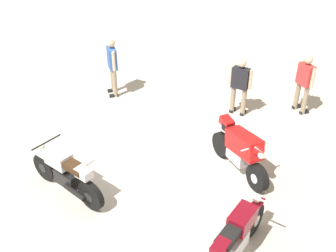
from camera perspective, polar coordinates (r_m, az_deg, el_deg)
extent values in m
plane|color=#B7B2A8|center=(9.44, -6.03, -4.48)|extent=(40.00, 40.00, 0.00)
cylinder|color=black|center=(8.98, -17.23, -5.61)|extent=(0.60, 0.45, 0.64)
cylinder|color=black|center=(8.04, -11.00, -9.75)|extent=(0.60, 0.45, 0.64)
cylinder|color=black|center=(8.98, -17.23, -5.61)|extent=(0.26, 0.24, 0.22)
cylinder|color=black|center=(8.04, -11.00, -9.75)|extent=(0.26, 0.24, 0.22)
cube|color=black|center=(8.40, -14.17, -7.20)|extent=(0.62, 0.54, 0.32)
cube|color=silver|center=(8.29, -15.41, -4.49)|extent=(0.64, 0.58, 0.30)
cube|color=silver|center=(8.78, -17.59, -3.81)|extent=(0.46, 0.38, 0.08)
cube|color=#382314|center=(7.98, -13.43, -5.62)|extent=(0.64, 0.55, 0.12)
cube|color=silver|center=(7.80, -11.99, -6.62)|extent=(0.39, 0.36, 0.18)
cylinder|color=black|center=(8.10, -13.25, -9.23)|extent=(0.52, 0.40, 0.16)
cylinder|color=black|center=(8.38, -17.05, -2.24)|extent=(0.42, 0.60, 0.04)
sphere|color=silver|center=(8.65, -17.71, -2.80)|extent=(0.16, 0.16, 0.16)
cylinder|color=black|center=(7.60, 12.18, -12.98)|extent=(0.43, 0.61, 0.64)
cylinder|color=silver|center=(7.60, 12.18, -12.98)|extent=(0.23, 0.26, 0.22)
cube|color=silver|center=(7.03, 9.52, -16.22)|extent=(0.52, 0.62, 0.32)
cube|color=maroon|center=(6.86, 10.61, -12.95)|extent=(0.56, 0.64, 0.30)
cube|color=maroon|center=(7.36, 12.50, -11.06)|extent=(0.36, 0.46, 0.08)
cube|color=black|center=(6.56, 8.83, -15.19)|extent=(0.53, 0.65, 0.12)
cube|color=maroon|center=(6.39, 7.51, -16.99)|extent=(0.35, 0.39, 0.18)
cylinder|color=silver|center=(6.92, 12.04, -9.84)|extent=(0.62, 0.38, 0.04)
sphere|color=silver|center=(7.21, 12.60, -10.02)|extent=(0.16, 0.16, 0.16)
cylinder|color=black|center=(8.54, 12.69, -7.25)|extent=(0.44, 0.60, 0.60)
cylinder|color=black|center=(9.39, 7.87, -2.57)|extent=(0.49, 0.63, 0.60)
cylinder|color=silver|center=(8.54, 12.69, -7.25)|extent=(0.26, 0.27, 0.21)
cylinder|color=silver|center=(9.39, 7.87, -2.57)|extent=(0.26, 0.27, 0.21)
cube|color=silver|center=(8.92, 10.04, -4.11)|extent=(0.52, 0.62, 0.32)
cube|color=red|center=(8.60, 10.84, -2.51)|extent=(0.81, 1.03, 0.57)
cone|color=red|center=(8.18, 13.00, -3.52)|extent=(0.47, 0.48, 0.39)
cube|color=black|center=(8.82, 9.42, -0.80)|extent=(0.53, 0.65, 0.12)
cube|color=red|center=(8.98, 8.42, 0.58)|extent=(0.36, 0.41, 0.23)
cylinder|color=silver|center=(9.01, 8.07, -0.66)|extent=(0.28, 0.39, 0.17)
cylinder|color=silver|center=(9.08, 8.93, -0.42)|extent=(0.28, 0.39, 0.17)
cylinder|color=silver|center=(8.26, 12.45, -2.90)|extent=(0.62, 0.38, 0.04)
sphere|color=silver|center=(8.16, 13.29, -4.10)|extent=(0.16, 0.16, 0.16)
cylinder|color=gray|center=(12.15, -7.91, 6.73)|extent=(0.17, 0.17, 0.86)
cube|color=black|center=(12.31, -8.05, 5.07)|extent=(0.28, 0.19, 0.08)
cylinder|color=gray|center=(11.84, -7.62, 6.06)|extent=(0.17, 0.17, 0.86)
cube|color=black|center=(12.01, -7.77, 4.36)|extent=(0.28, 0.19, 0.08)
cube|color=#3359A5|center=(11.70, -8.03, 9.62)|extent=(0.38, 0.53, 0.61)
cylinder|color=#D8AD8C|center=(11.95, -8.28, 10.20)|extent=(0.12, 0.12, 0.57)
cylinder|color=#D8AD8C|center=(11.43, -7.79, 9.17)|extent=(0.12, 0.12, 0.57)
sphere|color=#D8AD8C|center=(11.53, -8.20, 11.67)|extent=(0.23, 0.23, 0.23)
cylinder|color=gray|center=(10.99, 10.79, 3.36)|extent=(0.17, 0.17, 0.80)
cube|color=black|center=(11.22, 10.71, 1.88)|extent=(0.20, 0.28, 0.08)
cylinder|color=gray|center=(11.08, 9.27, 3.79)|extent=(0.17, 0.17, 0.80)
cube|color=black|center=(11.31, 9.23, 2.31)|extent=(0.20, 0.28, 0.08)
cube|color=black|center=(10.73, 10.37, 6.78)|extent=(0.50, 0.40, 0.57)
cylinder|color=#D8AD8C|center=(10.64, 11.73, 6.50)|extent=(0.12, 0.12, 0.53)
cylinder|color=#D8AD8C|center=(10.80, 9.04, 7.20)|extent=(0.12, 0.12, 0.53)
sphere|color=#D8AD8C|center=(10.55, 10.59, 8.84)|extent=(0.22, 0.22, 0.22)
cylinder|color=gray|center=(11.47, 19.02, 3.44)|extent=(0.18, 0.18, 0.82)
cube|color=black|center=(11.68, 18.92, 1.90)|extent=(0.28, 0.21, 0.08)
cylinder|color=gray|center=(11.68, 18.02, 4.17)|extent=(0.18, 0.18, 0.82)
cube|color=black|center=(11.89, 17.94, 2.65)|extent=(0.28, 0.21, 0.08)
cube|color=#B23333|center=(11.27, 19.13, 6.94)|extent=(0.41, 0.51, 0.58)
cylinder|color=#D8AD8C|center=(11.09, 20.05, 6.43)|extent=(0.12, 0.12, 0.55)
cylinder|color=#D8AD8C|center=(11.45, 18.27, 7.60)|extent=(0.12, 0.12, 0.55)
sphere|color=#D8AD8C|center=(11.11, 19.53, 8.95)|extent=(0.22, 0.22, 0.22)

